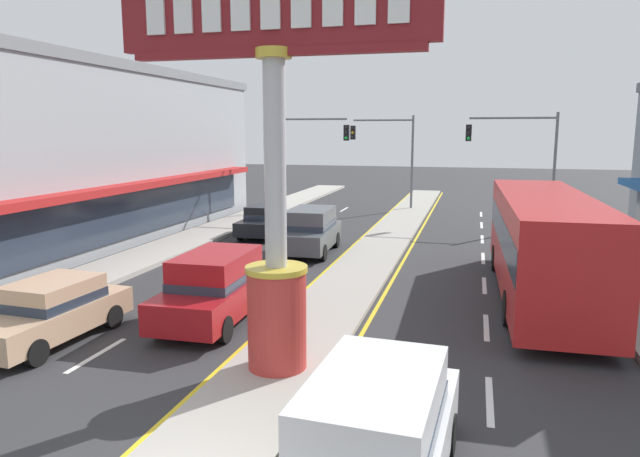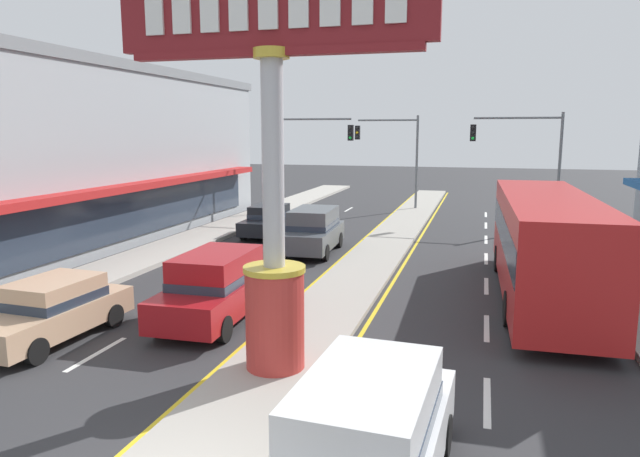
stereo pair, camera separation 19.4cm
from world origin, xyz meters
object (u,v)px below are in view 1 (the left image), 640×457
Objects in this scene: traffic_light_median_far at (390,146)px; suv_mid_left_lane at (310,230)px; storefront_left at (62,153)px; district_sign at (275,178)px; bus_near_left_lane at (543,240)px; traffic_light_right_side at (522,148)px; traffic_light_left_side at (301,147)px; sedan_kerb_right at (51,310)px; suv_far_left_oncoming at (376,434)px; suv_near_right_lane at (215,286)px; sedan_far_right_lane at (265,220)px.

traffic_light_median_far is 1.32× the size of suv_mid_left_lane.
district_sign is at bearing -39.34° from storefront_left.
district_sign is 0.74× the size of bus_near_left_lane.
district_sign reaches higher than traffic_light_right_side.
traffic_light_left_side is at bearing 105.64° from district_sign.
suv_far_left_oncoming is at bearing -25.03° from sedan_kerb_right.
suv_near_right_lane is 1.07× the size of sedan_far_right_lane.
bus_near_left_lane is (7.67, -19.66, -2.33)m from traffic_light_median_far.
storefront_left reaches higher than bus_near_left_lane.
suv_far_left_oncoming is at bearing -97.76° from traffic_light_right_side.
sedan_kerb_right is (-12.44, -22.22, -3.46)m from traffic_light_right_side.
traffic_light_median_far is at bearing 42.98° from traffic_light_left_side.
suv_far_left_oncoming is (-3.59, -26.35, -3.26)m from traffic_light_right_side.
traffic_light_right_side is 15.26m from bus_near_left_lane.
storefront_left is 4.01× the size of traffic_light_right_side.
district_sign reaches higher than suv_far_left_oncoming.
traffic_light_left_side is (8.96, 10.18, 0.12)m from storefront_left.
traffic_light_left_side is 1.33× the size of suv_near_right_lane.
suv_near_right_lane is 9.45m from suv_mid_left_lane.
district_sign is 5.13m from suv_near_right_lane.
storefront_left is 5.68× the size of sedan_kerb_right.
traffic_light_left_side is 11.51m from suv_mid_left_lane.
traffic_light_right_side is at bearing 29.40° from sedan_far_right_lane.
storefront_left is 2.21× the size of bus_near_left_lane.
suv_far_left_oncoming is (2.78, -3.76, -3.25)m from district_sign.
sedan_far_right_lane is 0.39× the size of bus_near_left_lane.
district_sign is 9.96m from bus_near_left_lane.
storefront_left is 13.56m from traffic_light_left_side.
district_sign is 23.61m from traffic_light_left_side.
traffic_light_median_far reaches higher than suv_mid_left_lane.
district_sign is 1.89× the size of sedan_kerb_right.
sedan_kerb_right is (9.24, -12.18, -3.34)m from storefront_left.
suv_mid_left_lane is (12.54, -0.27, -3.14)m from storefront_left.
suv_far_left_oncoming is at bearing -70.89° from suv_mid_left_lane.
district_sign is at bearing 126.47° from suv_far_left_oncoming.
sedan_kerb_right is at bearing -89.26° from traffic_light_left_side.
traffic_light_left_side is 1.42× the size of sedan_far_right_lane.
traffic_light_right_side is at bearing 60.75° from sedan_kerb_right.
suv_mid_left_lane is at bearing 74.55° from sedan_kerb_right.
traffic_light_median_far is 1.32× the size of suv_far_left_oncoming.
bus_near_left_lane is (6.08, 7.53, -2.36)m from district_sign.
traffic_light_median_far reaches higher than suv_far_left_oncoming.
storefront_left is 5.31× the size of suv_mid_left_lane.
suv_far_left_oncoming is at bearing -106.32° from bus_near_left_lane.
traffic_light_median_far is at bearing 46.81° from storefront_left.
storefront_left is at bearing 166.77° from bus_near_left_lane.
district_sign is 5.69m from suv_far_left_oncoming.
sedan_far_right_lane is at bearing 18.13° from storefront_left.
suv_mid_left_lane is 1.07× the size of sedan_kerb_right.
storefront_left reaches higher than suv_mid_left_lane.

